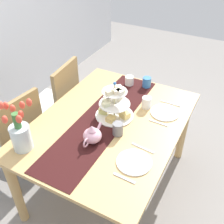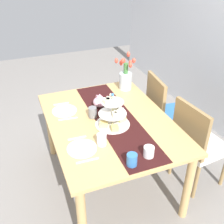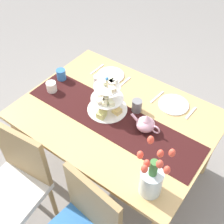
% 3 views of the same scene
% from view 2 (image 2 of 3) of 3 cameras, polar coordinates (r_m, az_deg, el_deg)
% --- Properties ---
extents(ground_plane, '(8.00, 8.00, 0.00)m').
position_cam_2_polar(ground_plane, '(2.89, -0.52, -13.98)').
color(ground_plane, gray).
extents(dining_table, '(1.42, 1.05, 0.73)m').
position_cam_2_polar(dining_table, '(2.48, -0.59, -3.66)').
color(dining_table, tan).
rests_on(dining_table, ground_plane).
extents(chair_left, '(0.46, 0.46, 0.91)m').
position_cam_2_polar(chair_left, '(3.05, 10.84, 0.20)').
color(chair_left, olive).
rests_on(chair_left, ground_plane).
extents(chair_right, '(0.46, 0.46, 0.91)m').
position_cam_2_polar(chair_right, '(2.66, 17.33, -5.97)').
color(chair_right, olive).
rests_on(chair_right, ground_plane).
extents(table_runner, '(1.38, 0.34, 0.00)m').
position_cam_2_polar(table_runner, '(2.44, 0.62, -1.39)').
color(table_runner, black).
rests_on(table_runner, dining_table).
extents(tiered_cake_stand, '(0.30, 0.30, 0.30)m').
position_cam_2_polar(tiered_cake_stand, '(2.30, 0.11, -0.63)').
color(tiered_cake_stand, beige).
rests_on(tiered_cake_stand, table_runner).
extents(teapot, '(0.24, 0.13, 0.14)m').
position_cam_2_polar(teapot, '(2.59, -2.57, 2.24)').
color(teapot, '#E5A8BC').
rests_on(teapot, table_runner).
extents(tulip_vase, '(0.19, 0.20, 0.39)m').
position_cam_2_polar(tulip_vase, '(2.91, 2.86, 7.25)').
color(tulip_vase, silver).
rests_on(tulip_vase, dining_table).
extents(cream_jug, '(0.08, 0.08, 0.08)m').
position_cam_2_polar(cream_jug, '(2.02, 7.72, -8.28)').
color(cream_jug, white).
rests_on(cream_jug, dining_table).
extents(dinner_plate_left, '(0.23, 0.23, 0.01)m').
position_cam_2_polar(dinner_plate_left, '(2.58, -9.95, 0.27)').
color(dinner_plate_left, white).
rests_on(dinner_plate_left, dining_table).
extents(fork_left, '(0.02, 0.15, 0.01)m').
position_cam_2_polar(fork_left, '(2.71, -10.62, 1.71)').
color(fork_left, silver).
rests_on(fork_left, dining_table).
extents(knife_left, '(0.03, 0.17, 0.01)m').
position_cam_2_polar(knife_left, '(2.46, -9.20, -1.40)').
color(knife_left, silver).
rests_on(knife_left, dining_table).
extents(dinner_plate_right, '(0.23, 0.23, 0.01)m').
position_cam_2_polar(dinner_plate_right, '(2.10, -6.33, -7.62)').
color(dinner_plate_right, white).
rests_on(dinner_plate_right, dining_table).
extents(fork_right, '(0.02, 0.15, 0.01)m').
position_cam_2_polar(fork_right, '(2.21, -7.35, -5.43)').
color(fork_right, silver).
rests_on(fork_right, dining_table).
extents(knife_right, '(0.02, 0.17, 0.01)m').
position_cam_2_polar(knife_right, '(1.99, -5.17, -10.13)').
color(knife_right, silver).
rests_on(knife_right, dining_table).
extents(mug_grey, '(0.08, 0.08, 0.09)m').
position_cam_2_polar(mug_grey, '(2.44, -4.09, -0.05)').
color(mug_grey, slate).
rests_on(mug_grey, table_runner).
extents(mug_white_text, '(0.08, 0.08, 0.09)m').
position_cam_2_polar(mug_white_text, '(2.11, -2.17, -5.80)').
color(mug_white_text, white).
rests_on(mug_white_text, dining_table).
extents(mug_orange, '(0.08, 0.08, 0.09)m').
position_cam_2_polar(mug_orange, '(1.93, 4.20, -10.00)').
color(mug_orange, '#3370B7').
rests_on(mug_orange, dining_table).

